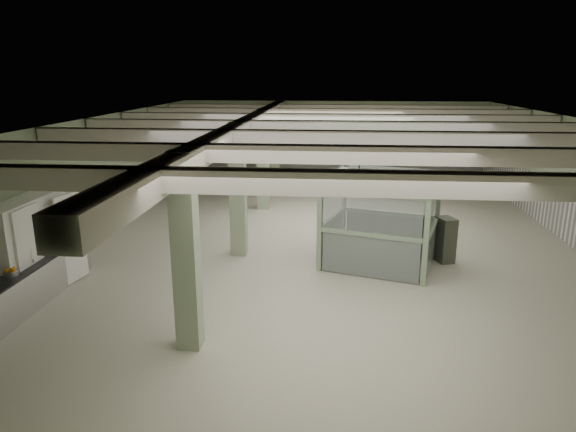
# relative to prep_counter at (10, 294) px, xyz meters

# --- Properties ---
(floor) EXTENTS (20.00, 20.00, 0.00)m
(floor) POSITION_rel_prep_counter_xyz_m (6.54, 5.07, -0.46)
(floor) COLOR beige
(floor) RESTS_ON ground
(ceiling) EXTENTS (14.00, 20.00, 0.02)m
(ceiling) POSITION_rel_prep_counter_xyz_m (6.54, 5.07, 3.14)
(ceiling) COLOR white
(ceiling) RESTS_ON wall_back
(wall_back) EXTENTS (14.00, 0.02, 3.60)m
(wall_back) POSITION_rel_prep_counter_xyz_m (6.54, 15.07, 1.34)
(wall_back) COLOR #9DB08D
(wall_back) RESTS_ON floor
(wall_front) EXTENTS (14.00, 0.02, 3.60)m
(wall_front) POSITION_rel_prep_counter_xyz_m (6.54, -4.93, 1.34)
(wall_front) COLOR #9DB08D
(wall_front) RESTS_ON floor
(wall_left) EXTENTS (0.02, 20.00, 3.60)m
(wall_left) POSITION_rel_prep_counter_xyz_m (-0.46, 5.07, 1.34)
(wall_left) COLOR #9DB08D
(wall_left) RESTS_ON floor
(wainscot_left) EXTENTS (0.05, 19.90, 1.50)m
(wainscot_left) POSITION_rel_prep_counter_xyz_m (-0.43, 5.07, 0.29)
(wainscot_left) COLOR white
(wainscot_left) RESTS_ON floor
(wainscot_back) EXTENTS (13.90, 0.05, 1.50)m
(wainscot_back) POSITION_rel_prep_counter_xyz_m (6.54, 15.05, 0.29)
(wainscot_back) COLOR white
(wainscot_back) RESTS_ON floor
(girder) EXTENTS (0.45, 19.90, 0.40)m
(girder) POSITION_rel_prep_counter_xyz_m (4.04, 5.07, 2.92)
(girder) COLOR beige
(girder) RESTS_ON ceiling
(beam_a) EXTENTS (13.90, 0.35, 0.32)m
(beam_a) POSITION_rel_prep_counter_xyz_m (6.54, -2.43, 2.96)
(beam_a) COLOR beige
(beam_a) RESTS_ON ceiling
(beam_b) EXTENTS (13.90, 0.35, 0.32)m
(beam_b) POSITION_rel_prep_counter_xyz_m (6.54, 0.07, 2.96)
(beam_b) COLOR beige
(beam_b) RESTS_ON ceiling
(beam_c) EXTENTS (13.90, 0.35, 0.32)m
(beam_c) POSITION_rel_prep_counter_xyz_m (6.54, 2.57, 2.96)
(beam_c) COLOR beige
(beam_c) RESTS_ON ceiling
(beam_d) EXTENTS (13.90, 0.35, 0.32)m
(beam_d) POSITION_rel_prep_counter_xyz_m (6.54, 5.07, 2.96)
(beam_d) COLOR beige
(beam_d) RESTS_ON ceiling
(beam_e) EXTENTS (13.90, 0.35, 0.32)m
(beam_e) POSITION_rel_prep_counter_xyz_m (6.54, 7.57, 2.96)
(beam_e) COLOR beige
(beam_e) RESTS_ON ceiling
(beam_f) EXTENTS (13.90, 0.35, 0.32)m
(beam_f) POSITION_rel_prep_counter_xyz_m (6.54, 10.07, 2.96)
(beam_f) COLOR beige
(beam_f) RESTS_ON ceiling
(beam_g) EXTENTS (13.90, 0.35, 0.32)m
(beam_g) POSITION_rel_prep_counter_xyz_m (6.54, 12.57, 2.96)
(beam_g) COLOR beige
(beam_g) RESTS_ON ceiling
(column_a) EXTENTS (0.42, 0.42, 3.60)m
(column_a) POSITION_rel_prep_counter_xyz_m (4.04, -0.93, 1.34)
(column_a) COLOR #97A887
(column_a) RESTS_ON floor
(column_b) EXTENTS (0.42, 0.42, 3.60)m
(column_b) POSITION_rel_prep_counter_xyz_m (4.04, 4.07, 1.34)
(column_b) COLOR #97A887
(column_b) RESTS_ON floor
(column_c) EXTENTS (0.42, 0.42, 3.60)m
(column_c) POSITION_rel_prep_counter_xyz_m (4.04, 9.07, 1.34)
(column_c) COLOR #97A887
(column_c) RESTS_ON floor
(column_d) EXTENTS (0.42, 0.42, 3.60)m
(column_d) POSITION_rel_prep_counter_xyz_m (4.04, 13.07, 1.34)
(column_d) COLOR #97A887
(column_d) RESTS_ON floor
(pendant_front) EXTENTS (0.44, 0.44, 0.22)m
(pendant_front) POSITION_rel_prep_counter_xyz_m (7.04, 0.07, 2.59)
(pendant_front) COLOR #2B392A
(pendant_front) RESTS_ON ceiling
(pendant_mid) EXTENTS (0.44, 0.44, 0.22)m
(pendant_mid) POSITION_rel_prep_counter_xyz_m (7.04, 5.57, 2.59)
(pendant_mid) COLOR #2B392A
(pendant_mid) RESTS_ON ceiling
(pendant_back) EXTENTS (0.44, 0.44, 0.22)m
(pendant_back) POSITION_rel_prep_counter_xyz_m (7.04, 10.57, 2.59)
(pendant_back) COLOR #2B392A
(pendant_back) RESTS_ON ceiling
(prep_counter) EXTENTS (0.93, 5.36, 0.91)m
(prep_counter) POSITION_rel_prep_counter_xyz_m (0.00, 0.00, 0.00)
(prep_counter) COLOR silver
(prep_counter) RESTS_ON floor
(pitcher_near) EXTENTS (0.23, 0.27, 0.32)m
(pitcher_near) POSITION_rel_prep_counter_xyz_m (-0.03, 0.75, 0.60)
(pitcher_near) COLOR silver
(pitcher_near) RESTS_ON prep_counter
(veg_colander) EXTENTS (0.51, 0.51, 0.22)m
(veg_colander) POSITION_rel_prep_counter_xyz_m (-0.06, 1.07, 0.55)
(veg_colander) COLOR #424247
(veg_colander) RESTS_ON prep_counter
(orange_bowl) EXTENTS (0.29, 0.29, 0.10)m
(orange_bowl) POSITION_rel_prep_counter_xyz_m (0.17, -0.09, 0.49)
(orange_bowl) COLOR #B2B2B7
(orange_bowl) RESTS_ON prep_counter
(walkin_cooler) EXTENTS (0.87, 2.43, 2.23)m
(walkin_cooler) POSITION_rel_prep_counter_xyz_m (-0.08, 1.08, 0.65)
(walkin_cooler) COLOR white
(walkin_cooler) RESTS_ON floor
(guard_booth) EXTENTS (3.42, 3.13, 2.39)m
(guard_booth) POSITION_rel_prep_counter_xyz_m (7.83, 3.66, 1.13)
(guard_booth) COLOR #8EA785
(guard_booth) RESTS_ON floor
(filing_cabinet) EXTENTS (0.55, 0.65, 1.20)m
(filing_cabinet) POSITION_rel_prep_counter_xyz_m (9.56, 3.99, 0.14)
(filing_cabinet) COLOR #4F5446
(filing_cabinet) RESTS_ON floor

